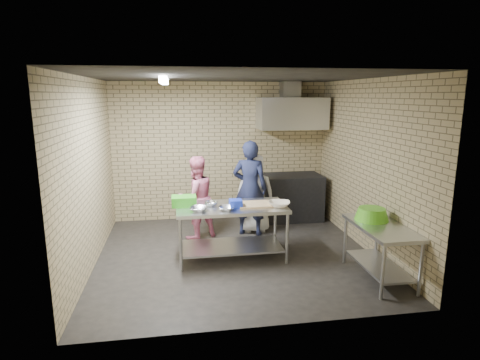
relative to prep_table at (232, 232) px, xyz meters
name	(u,v)px	position (x,y,z in m)	size (l,w,h in m)	color
floor	(236,255)	(0.08, 0.09, -0.41)	(4.20, 4.20, 0.00)	black
ceiling	(235,77)	(0.08, 0.09, 2.29)	(4.20, 4.20, 0.00)	black
back_wall	(221,151)	(0.08, 2.09, 0.94)	(4.20, 0.06, 2.70)	tan
front_wall	(265,206)	(0.08, -1.91, 0.94)	(4.20, 0.06, 2.70)	tan
left_wall	(89,174)	(-2.02, 0.09, 0.94)	(0.06, 4.00, 2.70)	tan
right_wall	(367,166)	(2.18, 0.09, 0.94)	(0.06, 4.00, 2.70)	tan
prep_table	(232,232)	(0.00, 0.00, 0.00)	(1.64, 0.82, 0.82)	silver
side_counter	(380,252)	(1.88, -1.01, -0.04)	(0.60, 1.20, 0.75)	silver
stove	(290,197)	(1.43, 1.74, 0.04)	(1.20, 0.70, 0.90)	black
range_hood	(292,113)	(1.43, 1.79, 1.69)	(1.30, 0.60, 0.60)	silver
hood_duct	(290,89)	(1.43, 1.94, 2.14)	(0.35, 0.30, 0.30)	#A5A8AD
wall_shelf	(303,122)	(1.73, 1.98, 1.51)	(0.80, 0.20, 0.04)	#3F2B19
fluorescent_fixture	(164,81)	(-0.92, 0.09, 2.23)	(0.10, 1.25, 0.08)	white
green_crate	(184,201)	(-0.70, 0.12, 0.48)	(0.36, 0.27, 0.15)	green
blue_tub	(236,204)	(0.05, -0.10, 0.47)	(0.18, 0.18, 0.12)	#1931BB
cutting_board	(255,204)	(0.35, -0.02, 0.42)	(0.50, 0.38, 0.03)	tan
mixing_bowl_a	(199,209)	(-0.50, -0.20, 0.44)	(0.26, 0.26, 0.06)	silver
mixing_bowl_b	(211,204)	(-0.30, 0.05, 0.44)	(0.20, 0.20, 0.06)	silver
mixing_bowl_c	(227,208)	(-0.10, -0.22, 0.44)	(0.24, 0.24, 0.06)	#B8BBC0
ceramic_bowl	(279,204)	(0.70, -0.15, 0.45)	(0.32, 0.32, 0.08)	beige
green_basin	(372,214)	(1.86, -0.76, 0.42)	(0.46, 0.46, 0.17)	#59C626
bottle_green	(311,117)	(1.88, 1.98, 1.60)	(0.06, 0.06, 0.15)	green
man_navy	(250,188)	(0.47, 1.00, 0.43)	(0.61, 0.40, 1.69)	#151836
woman_pink	(196,198)	(-0.48, 0.96, 0.31)	(0.70, 0.54, 1.44)	pink
woman_white	(255,193)	(0.58, 1.12, 0.30)	(0.70, 0.45, 1.43)	silver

